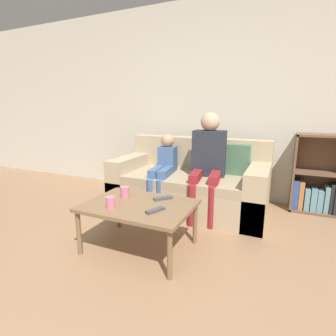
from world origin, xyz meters
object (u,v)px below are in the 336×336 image
Objects in this scene: tv_remote_1 at (155,210)px; coffee_table at (139,208)px; person_child at (164,167)px; cup_far at (125,192)px; bookshelf at (318,184)px; couch at (190,185)px; person_adult at (208,156)px; cup_near at (111,202)px; tv_remote_0 at (163,198)px.

coffee_table is at bearing 179.54° from tv_remote_1.
person_child is 0.86m from cup_far.
bookshelf is 1.02× the size of coffee_table.
person_child is at bearing 102.37° from coffee_table.
couch is at bearing -160.71° from bookshelf.
person_adult is 1.09m from cup_far.
person_child reaches higher than coffee_table.
coffee_table is 0.24m from cup_far.
couch is 1.56× the size of person_adult.
coffee_table is 5.19× the size of tv_remote_1.
bookshelf is 1.84m from person_child.
tv_remote_1 is (0.21, -0.09, 0.05)m from coffee_table.
cup_near is (-0.16, -0.17, 0.09)m from coffee_table.
person_child is 0.85m from tv_remote_0.
person_adult is 0.55m from person_child.
person_adult is at bearing -154.09° from bookshelf.
bookshelf reaches higher than tv_remote_0.
couch is at bearing 79.32° from cup_near.
coffee_table is (-1.50, -1.61, 0.03)m from bookshelf.
person_adult is at bearing 0.84° from person_child.
bookshelf reaches higher than coffee_table.
coffee_table is at bearing 46.48° from cup_near.
person_child is 1.13m from cup_near.
tv_remote_1 is at bearing -83.95° from couch.
bookshelf is 1.36m from person_adult.
person_child reaches higher than tv_remote_1.
couch is at bearing 20.54° from person_child.
bookshelf is 2.28m from cup_far.
cup_far reaches higher than coffee_table.
coffee_table is at bearing -85.67° from tv_remote_0.
person_child is 1.13m from tv_remote_1.
tv_remote_0 is at bearing -133.73° from bookshelf.
cup_far is at bearing -126.53° from person_adult.
cup_far is at bearing 98.11° from cup_near.
person_child reaches higher than couch.
cup_near is at bearing -88.92° from tv_remote_0.
couch is at bearing 85.96° from coffee_table.
cup_near is 0.59× the size of tv_remote_0.
bookshelf is at bearing 46.98° from coffee_table.
person_adult reaches higher than person_child.
bookshelf reaches higher than person_child.
couch reaches higher than tv_remote_0.
person_adult is at bearing 68.37° from cup_near.
couch is 18.36× the size of cup_far.
cup_far reaches higher than cup_near.
cup_far is 0.36m from tv_remote_0.
cup_near reaches higher than tv_remote_0.
person_adult is at bearing 73.07° from coffee_table.
cup_near is (-0.48, -1.20, -0.22)m from person_adult.
couch reaches higher than coffee_table.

